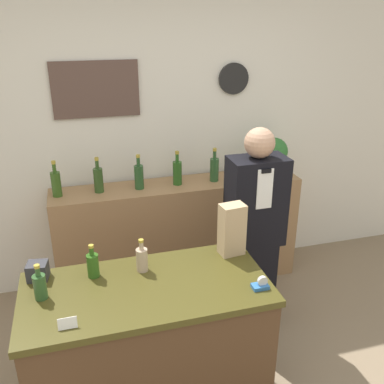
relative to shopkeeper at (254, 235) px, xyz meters
name	(u,v)px	position (x,y,z in m)	size (l,w,h in m)	color
back_wall	(159,132)	(-0.49, 0.99, 0.56)	(5.20, 0.09, 2.70)	silver
back_shelf	(179,234)	(-0.38, 0.73, -0.32)	(2.12, 0.39, 0.96)	#9E754C
display_counter	(150,350)	(-0.89, -0.57, -0.34)	(1.36, 0.66, 0.90)	#4C331E
shopkeeper	(254,235)	(0.00, 0.00, 0.00)	(0.40, 0.25, 1.59)	black
potted_plant	(274,155)	(0.48, 0.71, 0.35)	(0.24, 0.24, 0.34)	#9E998E
paper_bag	(232,229)	(-0.32, -0.36, 0.27)	(0.16, 0.12, 0.33)	tan
tape_dispenser	(261,284)	(-0.29, -0.75, 0.13)	(0.09, 0.06, 0.07)	#2D66A8
price_card_left	(67,323)	(-1.31, -0.80, 0.13)	(0.09, 0.02, 0.06)	white
gift_box	(38,271)	(-1.46, -0.32, 0.16)	(0.13, 0.12, 0.10)	#2D2D33
counter_bottle_0	(40,286)	(-1.44, -0.52, 0.18)	(0.07, 0.07, 0.20)	#2E5429
counter_bottle_1	(93,265)	(-1.16, -0.39, 0.18)	(0.07, 0.07, 0.20)	#2E5B1B
counter_bottle_2	(142,259)	(-0.89, -0.40, 0.18)	(0.07, 0.07, 0.20)	tan
shelf_bottle_0	(56,183)	(-1.36, 0.74, 0.27)	(0.08, 0.08, 0.29)	#32561D
shelf_bottle_1	(98,179)	(-1.04, 0.74, 0.27)	(0.08, 0.08, 0.29)	#2E4C20
shelf_bottle_2	(139,176)	(-0.71, 0.72, 0.27)	(0.08, 0.08, 0.29)	#285128
shelf_bottle_3	(177,172)	(-0.39, 0.73, 0.27)	(0.08, 0.08, 0.29)	#28581E
shelf_bottle_4	(214,169)	(-0.07, 0.73, 0.27)	(0.08, 0.08, 0.29)	#2A532A
shelf_bottle_5	(250,165)	(0.26, 0.72, 0.27)	(0.08, 0.08, 0.29)	#335721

